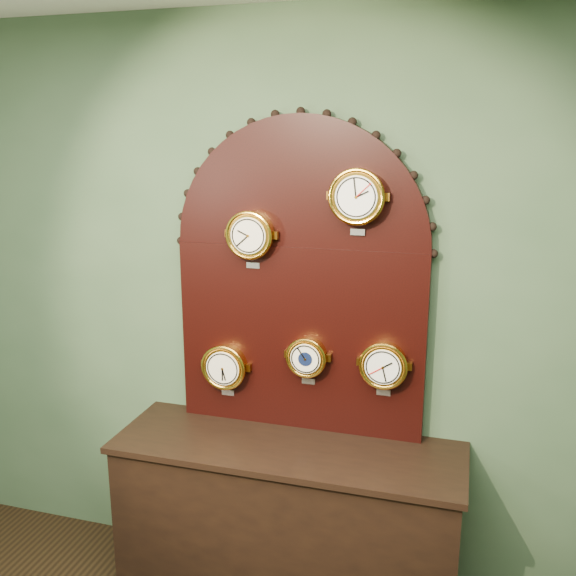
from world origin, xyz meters
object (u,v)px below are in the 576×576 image
(display_board, at_px, (300,269))
(tide_clock, at_px, (384,365))
(arabic_clock, at_px, (357,197))
(hygrometer, at_px, (225,367))
(roman_clock, at_px, (250,235))
(barometer, at_px, (307,357))
(shop_counter, at_px, (287,526))

(display_board, xyz_separation_m, tide_clock, (0.42, -0.07, -0.41))
(display_board, relative_size, arabic_clock, 5.11)
(arabic_clock, relative_size, hygrometer, 1.06)
(arabic_clock, height_order, hygrometer, arabic_clock)
(tide_clock, bearing_deg, roman_clock, -179.99)
(display_board, xyz_separation_m, roman_clock, (-0.22, -0.07, 0.16))
(barometer, bearing_deg, shop_counter, -109.34)
(display_board, relative_size, barometer, 6.17)
(barometer, distance_m, tide_clock, 0.36)
(shop_counter, bearing_deg, tide_clock, 20.25)
(shop_counter, bearing_deg, hygrometer, 157.16)
(display_board, distance_m, arabic_clock, 0.45)
(hygrometer, xyz_separation_m, tide_clock, (0.78, 0.00, 0.09))
(display_board, bearing_deg, roman_clock, -163.19)
(barometer, bearing_deg, hygrometer, -179.90)
(roman_clock, bearing_deg, display_board, 16.81)
(roman_clock, xyz_separation_m, hygrometer, (-0.14, -0.00, -0.66))
(roman_clock, bearing_deg, hygrometer, -179.97)
(display_board, bearing_deg, barometer, -50.67)
(display_board, height_order, hygrometer, display_board)
(roman_clock, distance_m, arabic_clock, 0.53)
(shop_counter, height_order, display_board, display_board)
(hygrometer, bearing_deg, shop_counter, -22.84)
(display_board, distance_m, tide_clock, 0.59)
(shop_counter, height_order, arabic_clock, arabic_clock)
(roman_clock, bearing_deg, tide_clock, 0.01)
(roman_clock, xyz_separation_m, tide_clock, (0.64, 0.00, -0.57))
(shop_counter, relative_size, tide_clock, 5.82)
(roman_clock, height_order, barometer, roman_clock)
(shop_counter, distance_m, roman_clock, 1.41)
(display_board, distance_m, hygrometer, 0.62)
(display_board, height_order, barometer, display_board)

